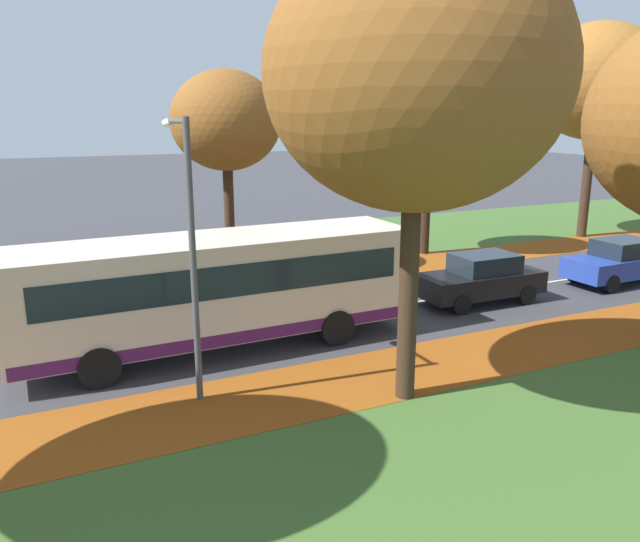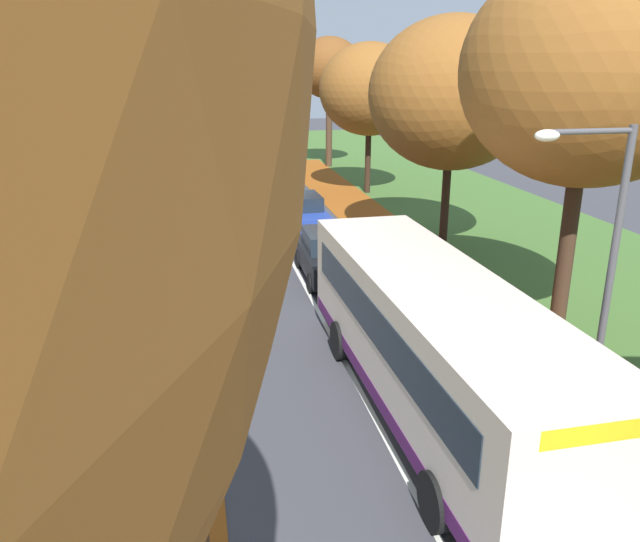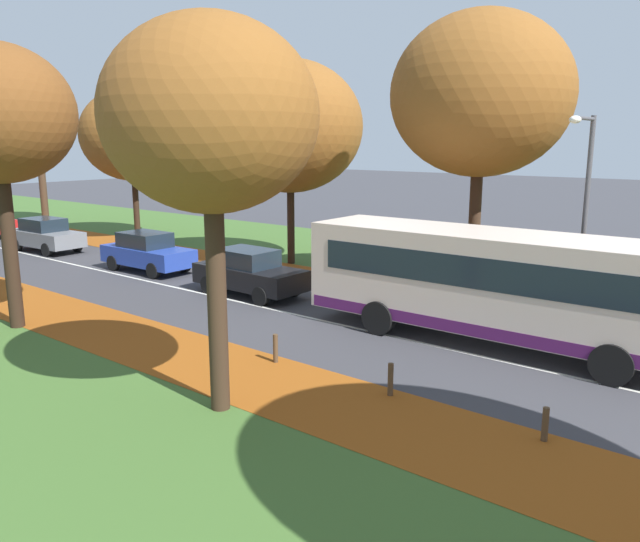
{
  "view_description": "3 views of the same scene",
  "coord_description": "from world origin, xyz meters",
  "px_view_note": "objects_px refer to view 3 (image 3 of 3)",
  "views": [
    {
      "loc": [
        16.42,
        3.97,
        6.07
      ],
      "look_at": [
        1.35,
        11.14,
        1.82
      ],
      "focal_mm": 35.0,
      "sensor_mm": 36.0,
      "label": 1
    },
    {
      "loc": [
        -3.37,
        -2.52,
        6.99
      ],
      "look_at": [
        -0.44,
        11.85,
        2.08
      ],
      "focal_mm": 35.0,
      "sensor_mm": 36.0,
      "label": 2
    },
    {
      "loc": [
        -14.21,
        1.97,
        5.35
      ],
      "look_at": [
        -0.04,
        13.25,
        1.53
      ],
      "focal_mm": 35.0,
      "sensor_mm": 36.0,
      "label": 3
    }
  ],
  "objects_px": {
    "bollard_fifth": "(275,349)",
    "car_black_lead": "(249,272)",
    "bus": "(497,281)",
    "car_grey_third_in_line": "(45,235)",
    "bollard_third": "(545,424)",
    "car_blue_following": "(147,252)",
    "tree_right_distant": "(37,119)",
    "tree_right_near": "(481,95)",
    "tree_right_far": "(132,135)",
    "tree_left_near": "(211,117)",
    "streetlamp_right": "(583,200)",
    "tree_right_mid": "(290,127)",
    "bollard_fourth": "(391,380)"
  },
  "relations": [
    {
      "from": "bollard_fifth",
      "to": "car_black_lead",
      "type": "height_order",
      "value": "car_black_lead"
    },
    {
      "from": "bus",
      "to": "car_grey_third_in_line",
      "type": "xyz_separation_m",
      "value": [
        -0.19,
        22.9,
        -0.89
      ]
    },
    {
      "from": "bollard_third",
      "to": "bus",
      "type": "relative_size",
      "value": 0.06
    },
    {
      "from": "car_blue_following",
      "to": "tree_right_distant",
      "type": "bearing_deg",
      "value": 74.2
    },
    {
      "from": "bollard_fifth",
      "to": "tree_right_near",
      "type": "bearing_deg",
      "value": -4.59
    },
    {
      "from": "bollard_third",
      "to": "bollard_fifth",
      "type": "bearing_deg",
      "value": 90.16
    },
    {
      "from": "tree_right_near",
      "to": "car_black_lead",
      "type": "relative_size",
      "value": 2.25
    },
    {
      "from": "bollard_third",
      "to": "car_blue_following",
      "type": "height_order",
      "value": "car_blue_following"
    },
    {
      "from": "tree_right_far",
      "to": "car_black_lead",
      "type": "distance_m",
      "value": 15.68
    },
    {
      "from": "tree_left_near",
      "to": "tree_right_distant",
      "type": "xyz_separation_m",
      "value": [
        12.32,
        29.88,
        0.84
      ]
    },
    {
      "from": "streetlamp_right",
      "to": "bus",
      "type": "distance_m",
      "value": 3.47
    },
    {
      "from": "tree_right_mid",
      "to": "car_blue_following",
      "type": "relative_size",
      "value": 2.05
    },
    {
      "from": "bollard_third",
      "to": "car_black_lead",
      "type": "height_order",
      "value": "car_black_lead"
    },
    {
      "from": "bollard_fifth",
      "to": "car_grey_third_in_line",
      "type": "distance_m",
      "value": 19.86
    },
    {
      "from": "bollard_fifth",
      "to": "bus",
      "type": "xyz_separation_m",
      "value": [
        4.73,
        -3.57,
        1.34
      ]
    },
    {
      "from": "tree_right_near",
      "to": "tree_right_far",
      "type": "xyz_separation_m",
      "value": [
        0.42,
        20.03,
        -1.19
      ]
    },
    {
      "from": "car_grey_third_in_line",
      "to": "car_black_lead",
      "type": "bearing_deg",
      "value": -90.27
    },
    {
      "from": "bollard_fourth",
      "to": "bollard_fifth",
      "type": "height_order",
      "value": "bollard_fourth"
    },
    {
      "from": "bollard_fifth",
      "to": "bollard_fourth",
      "type": "bearing_deg",
      "value": -89.52
    },
    {
      "from": "car_grey_third_in_line",
      "to": "tree_left_near",
      "type": "bearing_deg",
      "value": -109.55
    },
    {
      "from": "tree_right_far",
      "to": "bus",
      "type": "distance_m",
      "value": 23.72
    },
    {
      "from": "tree_right_far",
      "to": "tree_right_distant",
      "type": "bearing_deg",
      "value": 90.66
    },
    {
      "from": "tree_right_far",
      "to": "bollard_fourth",
      "type": "relative_size",
      "value": 11.12
    },
    {
      "from": "tree_right_far",
      "to": "streetlamp_right",
      "type": "height_order",
      "value": "tree_right_far"
    },
    {
      "from": "tree_right_near",
      "to": "car_blue_following",
      "type": "distance_m",
      "value": 14.4
    },
    {
      "from": "tree_right_near",
      "to": "tree_left_near",
      "type": "bearing_deg",
      "value": -179.21
    },
    {
      "from": "tree_right_near",
      "to": "tree_right_far",
      "type": "height_order",
      "value": "tree_right_near"
    },
    {
      "from": "tree_right_distant",
      "to": "bollard_third",
      "type": "distance_m",
      "value": 37.34
    },
    {
      "from": "streetlamp_right",
      "to": "car_blue_following",
      "type": "height_order",
      "value": "streetlamp_right"
    },
    {
      "from": "tree_right_mid",
      "to": "bollard_fifth",
      "type": "relative_size",
      "value": 12.03
    },
    {
      "from": "tree_right_mid",
      "to": "bus",
      "type": "xyz_separation_m",
      "value": [
        -4.98,
        -11.52,
        -4.19
      ]
    },
    {
      "from": "tree_right_mid",
      "to": "bus",
      "type": "height_order",
      "value": "tree_right_mid"
    },
    {
      "from": "streetlamp_right",
      "to": "tree_right_far",
      "type": "bearing_deg",
      "value": 83.96
    },
    {
      "from": "tree_left_near",
      "to": "car_grey_third_in_line",
      "type": "distance_m",
      "value": 22.05
    },
    {
      "from": "tree_right_mid",
      "to": "bus",
      "type": "relative_size",
      "value": 0.83
    },
    {
      "from": "tree_right_distant",
      "to": "car_grey_third_in_line",
      "type": "xyz_separation_m",
      "value": [
        -5.13,
        -9.63,
        -5.79
      ]
    },
    {
      "from": "tree_right_distant",
      "to": "tree_left_near",
      "type": "bearing_deg",
      "value": -112.41
    },
    {
      "from": "tree_right_far",
      "to": "tree_right_distant",
      "type": "height_order",
      "value": "tree_right_distant"
    },
    {
      "from": "tree_left_near",
      "to": "bollard_third",
      "type": "bearing_deg",
      "value": -64.67
    },
    {
      "from": "bollard_fourth",
      "to": "car_black_lead",
      "type": "xyz_separation_m",
      "value": [
        4.44,
        8.61,
        0.45
      ]
    },
    {
      "from": "tree_right_mid",
      "to": "bollard_fourth",
      "type": "height_order",
      "value": "tree_right_mid"
    },
    {
      "from": "tree_right_far",
      "to": "car_grey_third_in_line",
      "type": "relative_size",
      "value": 1.89
    },
    {
      "from": "tree_right_mid",
      "to": "tree_right_near",
      "type": "bearing_deg",
      "value": -92.3
    },
    {
      "from": "tree_right_near",
      "to": "tree_right_mid",
      "type": "xyz_separation_m",
      "value": [
        0.35,
        8.71,
        -0.91
      ]
    },
    {
      "from": "tree_left_near",
      "to": "car_grey_third_in_line",
      "type": "relative_size",
      "value": 1.78
    },
    {
      "from": "bollard_fifth",
      "to": "car_grey_third_in_line",
      "type": "height_order",
      "value": "car_grey_third_in_line"
    },
    {
      "from": "tree_right_near",
      "to": "bus",
      "type": "distance_m",
      "value": 7.44
    },
    {
      "from": "tree_right_mid",
      "to": "tree_right_distant",
      "type": "height_order",
      "value": "tree_right_distant"
    },
    {
      "from": "tree_right_near",
      "to": "bollard_fourth",
      "type": "height_order",
      "value": "tree_right_near"
    },
    {
      "from": "bollard_fourth",
      "to": "bus",
      "type": "relative_size",
      "value": 0.07
    }
  ]
}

